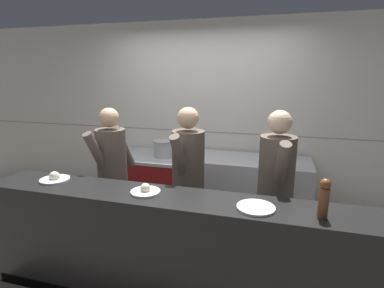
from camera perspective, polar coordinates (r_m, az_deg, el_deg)
ground_plane at (r=3.19m, az=-4.96°, el=-23.81°), size 14.00×14.00×0.00m
wall_back_tiled at (r=4.09m, az=2.55°, el=4.51°), size 8.00×0.06×2.60m
oven_range at (r=4.12m, az=-6.78°, el=-7.97°), size 1.12×0.71×0.87m
prep_counter at (r=3.83m, az=11.37°, el=-9.51°), size 1.35×0.65×0.92m
pass_counter at (r=2.66m, az=-4.64°, el=-19.49°), size 3.26×0.45×0.97m
stock_pot at (r=3.89m, az=-5.36°, el=-0.76°), size 0.27×0.27×0.21m
plated_dish_main at (r=3.02m, az=-24.68°, el=-5.96°), size 0.26×0.26×0.09m
plated_dish_appetiser at (r=2.51m, az=-8.86°, el=-8.75°), size 0.24×0.24×0.09m
plated_dish_dessert at (r=2.26m, az=12.07°, el=-11.76°), size 0.28×0.28×0.02m
pepper_mill at (r=2.21m, az=23.85°, el=-9.30°), size 0.07×0.07×0.28m
chef_head_cook at (r=3.41m, az=-14.91°, el=-5.05°), size 0.40×0.68×1.57m
chef_sous at (r=3.06m, az=-0.71°, el=-6.35°), size 0.37×0.70×1.61m
chef_line at (r=2.91m, az=15.61°, el=-7.88°), size 0.38×0.71×1.61m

